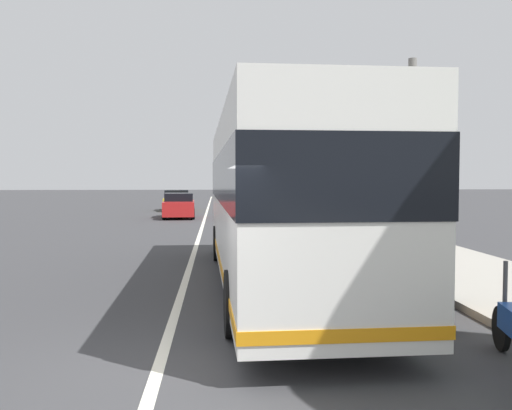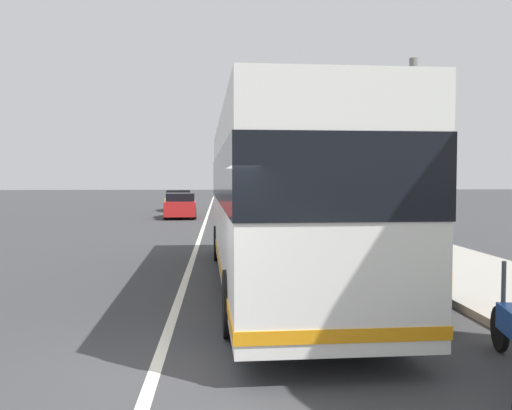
% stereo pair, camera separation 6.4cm
% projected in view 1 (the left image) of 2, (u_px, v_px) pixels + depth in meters
% --- Properties ---
extents(ground_plane, '(220.00, 220.00, 0.00)m').
position_uv_depth(ground_plane, '(156.00, 377.00, 6.41)').
color(ground_plane, '#38383A').
extents(sidewalk_curb, '(110.00, 3.60, 0.14)m').
position_uv_depth(sidewalk_curb, '(413.00, 252.00, 16.86)').
color(sidewalk_curb, '#9E998E').
rests_on(sidewalk_curb, ground).
extents(lane_divider_line, '(110.00, 0.16, 0.01)m').
position_uv_depth(lane_divider_line, '(193.00, 256.00, 16.37)').
color(lane_divider_line, silver).
rests_on(lane_divider_line, ground).
extents(coach_bus, '(11.91, 2.85, 3.59)m').
position_uv_depth(coach_bus, '(276.00, 195.00, 11.82)').
color(coach_bus, silver).
rests_on(coach_bus, ground).
extents(motorcycle_far_end, '(1.97, 0.95, 1.27)m').
position_uv_depth(motorcycle_far_end, '(445.00, 291.00, 9.04)').
color(motorcycle_far_end, black).
rests_on(motorcycle_far_end, ground).
extents(motorcycle_nearest_curb, '(2.07, 0.61, 1.27)m').
position_uv_depth(motorcycle_nearest_curb, '(388.00, 268.00, 11.38)').
color(motorcycle_nearest_curb, black).
rests_on(motorcycle_nearest_curb, ground).
extents(car_behind_bus, '(4.12, 2.04, 1.53)m').
position_uv_depth(car_behind_bus, '(177.00, 201.00, 39.90)').
color(car_behind_bus, gold).
rests_on(car_behind_bus, ground).
extents(car_ahead_same_lane, '(4.26, 2.03, 1.49)m').
position_uv_depth(car_ahead_same_lane, '(179.00, 206.00, 32.45)').
color(car_ahead_same_lane, red).
rests_on(car_ahead_same_lane, ground).
extents(utility_pole, '(0.29, 0.29, 6.48)m').
position_uv_depth(utility_pole, '(411.00, 153.00, 18.64)').
color(utility_pole, slate).
rests_on(utility_pole, ground).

